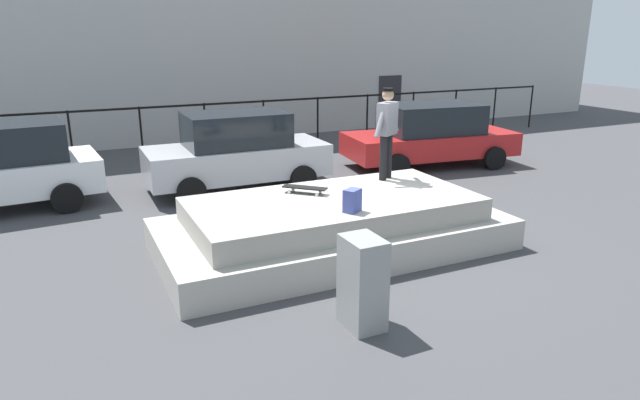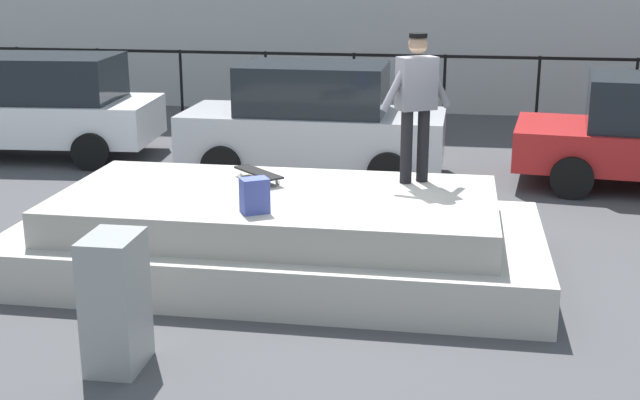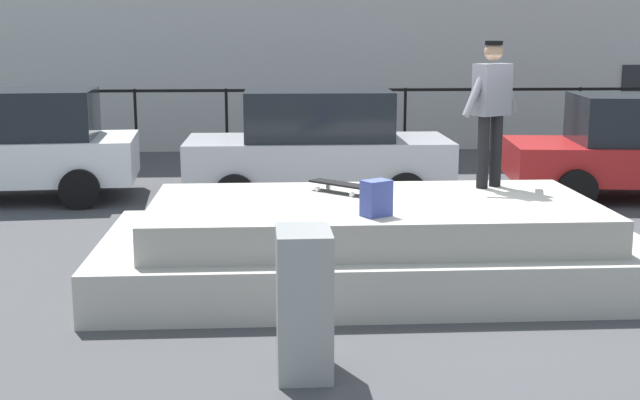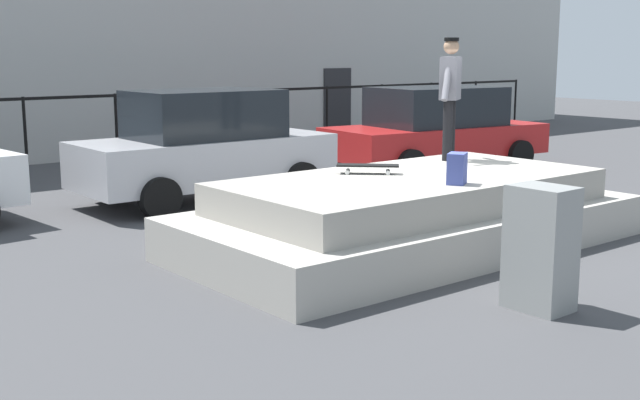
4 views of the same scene
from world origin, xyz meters
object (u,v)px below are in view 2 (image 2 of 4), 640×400
car_silver_sedan_mid (313,120)px  backpack (255,196)px  skateboard (258,173)px  utility_box (116,302)px  car_white_hatchback_near (35,104)px  skateboarder (416,97)px

car_silver_sedan_mid → backpack: bearing=-86.9°
skateboard → utility_box: 3.14m
backpack → utility_box: size_ratio=0.31×
backpack → car_white_hatchback_near: (-5.49, 5.85, -0.15)m
backpack → car_silver_sedan_mid: car_silver_sedan_mid is taller
car_white_hatchback_near → skateboarder: bearing=-31.5°
car_silver_sedan_mid → utility_box: bearing=-94.3°
skateboard → car_silver_sedan_mid: bearing=90.3°
backpack → car_white_hatchback_near: 8.02m
car_white_hatchback_near → backpack: bearing=-46.8°
utility_box → skateboard: bearing=79.1°
skateboard → utility_box: utility_box is taller
skateboarder → car_white_hatchback_near: bearing=148.5°
skateboard → backpack: bearing=-78.3°
skateboarder → car_white_hatchback_near: skateboarder is taller
utility_box → car_white_hatchback_near: bearing=120.6°
car_white_hatchback_near → car_silver_sedan_mid: car_silver_sedan_mid is taller
utility_box → skateboarder: bearing=53.8°
skateboarder → utility_box: size_ratio=1.44×
skateboarder → utility_box: 4.30m
skateboard → utility_box: (-0.55, -3.07, -0.42)m
car_white_hatchback_near → car_silver_sedan_mid: size_ratio=1.03×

